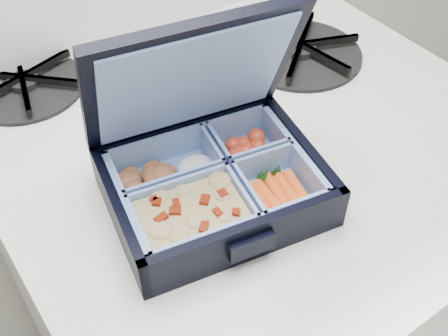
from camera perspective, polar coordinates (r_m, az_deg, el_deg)
stove at (r=1.05m, az=1.51°, el=-14.80°), size 0.61×0.61×0.92m
bento_box at (r=0.58m, az=-0.98°, el=-1.78°), size 0.24×0.21×0.05m
burner_grate at (r=0.81m, az=7.78°, el=11.99°), size 0.23×0.23×0.03m
burner_grate_rear at (r=0.79m, az=-19.69°, el=8.20°), size 0.19×0.19×0.02m
fork at (r=0.71m, az=-5.72°, el=5.75°), size 0.16×0.12×0.01m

